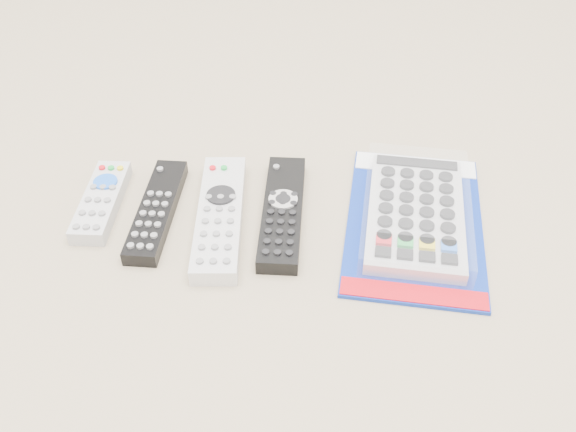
{
  "coord_description": "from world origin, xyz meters",
  "views": [
    {
      "loc": [
        -0.01,
        -0.61,
        0.56
      ],
      "look_at": [
        0.01,
        0.0,
        0.01
      ],
      "focal_mm": 40.0,
      "sensor_mm": 36.0,
      "label": 1
    }
  ],
  "objects_px": {
    "remote_silver_dvd": "(220,216)",
    "jumbo_remote_packaged": "(416,212)",
    "remote_slim_black": "(157,210)",
    "remote_small_grey": "(101,201)",
    "remote_large_black": "(282,212)"
  },
  "relations": [
    {
      "from": "remote_silver_dvd",
      "to": "jumbo_remote_packaged",
      "type": "bearing_deg",
      "value": 0.25
    },
    {
      "from": "jumbo_remote_packaged",
      "to": "remote_slim_black",
      "type": "bearing_deg",
      "value": -173.08
    },
    {
      "from": "remote_large_black",
      "to": "remote_slim_black",
      "type": "bearing_deg",
      "value": -177.7
    },
    {
      "from": "remote_large_black",
      "to": "jumbo_remote_packaged",
      "type": "relative_size",
      "value": 0.69
    },
    {
      "from": "remote_silver_dvd",
      "to": "jumbo_remote_packaged",
      "type": "xyz_separation_m",
      "value": [
        0.25,
        -0.01,
        0.0
      ]
    },
    {
      "from": "remote_slim_black",
      "to": "remote_large_black",
      "type": "bearing_deg",
      "value": 3.59
    },
    {
      "from": "remote_silver_dvd",
      "to": "jumbo_remote_packaged",
      "type": "distance_m",
      "value": 0.25
    },
    {
      "from": "remote_small_grey",
      "to": "remote_large_black",
      "type": "relative_size",
      "value": 0.72
    },
    {
      "from": "remote_small_grey",
      "to": "remote_slim_black",
      "type": "distance_m",
      "value": 0.08
    },
    {
      "from": "jumbo_remote_packaged",
      "to": "remote_large_black",
      "type": "bearing_deg",
      "value": -173.76
    },
    {
      "from": "remote_slim_black",
      "to": "jumbo_remote_packaged",
      "type": "relative_size",
      "value": 0.62
    },
    {
      "from": "remote_slim_black",
      "to": "remote_small_grey",
      "type": "bearing_deg",
      "value": 171.65
    },
    {
      "from": "remote_silver_dvd",
      "to": "jumbo_remote_packaged",
      "type": "height_order",
      "value": "jumbo_remote_packaged"
    },
    {
      "from": "remote_slim_black",
      "to": "remote_silver_dvd",
      "type": "bearing_deg",
      "value": -4.42
    },
    {
      "from": "remote_large_black",
      "to": "jumbo_remote_packaged",
      "type": "xyz_separation_m",
      "value": [
        0.17,
        -0.01,
        0.01
      ]
    }
  ]
}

